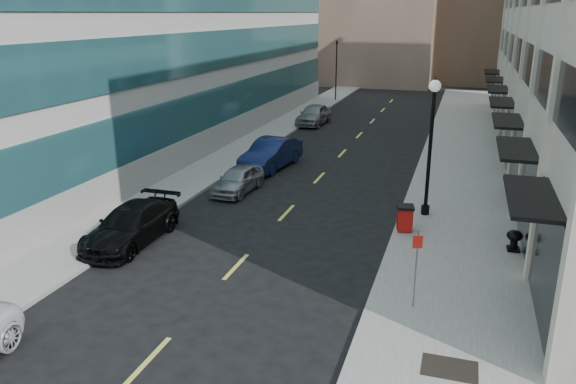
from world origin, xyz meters
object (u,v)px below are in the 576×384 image
Objects in this scene: traffic_signal at (337,44)px; car_silver_sedan at (238,179)px; urn_planter at (514,238)px; car_blue_sedan at (271,154)px; car_black_pickup at (131,225)px; lamppost at (431,136)px; sign_post at (417,258)px; trash_bin at (405,217)px; car_grey_sedan at (314,115)px.

car_silver_sedan is (2.19, -31.74, -5.05)m from traffic_signal.
car_blue_sedan is at bearing 145.01° from urn_planter.
car_blue_sedan reaches higher than car_black_pickup.
lamppost is 8.83m from sign_post.
urn_planter is at bearing 43.92° from sign_post.
car_blue_sedan is (0.06, 4.92, 0.20)m from car_silver_sedan.
car_blue_sedan is at bearing 108.02° from sign_post.
trash_bin is at bearing 22.14° from car_black_pickup.
car_blue_sedan is 4.76× the size of trash_bin.
lamppost is at bearing 30.79° from car_black_pickup.
traffic_signal is 1.35× the size of car_black_pickup.
car_silver_sedan is at bearing -83.07° from car_blue_sedan.
sign_post is at bearing -10.66° from car_black_pickup.
car_blue_sedan is at bearing 92.45° from car_silver_sedan.
urn_planter is at bearing -67.14° from traffic_signal.
trash_bin is at bearing -35.63° from car_blue_sedan.
lamppost is at bearing -58.95° from car_grey_sedan.
sign_post is at bearing -48.60° from car_blue_sedan.
traffic_signal reaches higher than car_grey_sedan.
sign_post is at bearing -120.39° from urn_planter.
lamppost is at bearing -2.41° from car_silver_sedan.
car_grey_sedan is at bearing 102.27° from trash_bin.
traffic_signal is 27.35m from car_blue_sedan.
traffic_signal is 43.13m from sign_post.
car_grey_sedan is 5.93× the size of urn_planter.
car_silver_sedan is at bearing 162.50° from urn_planter.
trash_bin is at bearing -17.23° from car_silver_sedan.
car_black_pickup is 4.68× the size of trash_bin.
car_black_pickup is 13.03m from lamppost.
car_blue_sedan is 1.08× the size of car_grey_sedan.
car_grey_sedan is at bearing -84.94° from traffic_signal.
trash_bin is 4.25m from urn_planter.
car_blue_sedan is 13.87m from car_grey_sedan.
car_black_pickup is 2.06× the size of sign_post.
traffic_signal is 34.72m from lamppost.
car_grey_sedan reaches higher than car_silver_sedan.
car_black_pickup is at bearing -87.90° from car_grey_sedan.
sign_post is at bearing -66.09° from car_grey_sedan.
urn_planter is at bearing -22.75° from trash_bin.
traffic_signal is 2.79× the size of sign_post.
traffic_signal is at bearing 98.14° from car_grey_sedan.
trash_bin is (10.93, -35.00, -4.98)m from traffic_signal.
car_blue_sedan is (2.26, -26.82, -4.86)m from traffic_signal.
traffic_signal is at bearing 90.39° from sign_post.
lamppost is (10.44, -19.67, 2.89)m from car_grey_sedan.
car_grey_sedan reaches higher than urn_planter.
sign_post is (9.71, -9.53, 1.09)m from car_silver_sedan.
traffic_signal is at bearing 90.94° from car_black_pickup.
traffic_signal is 39.20m from urn_planter.
trash_bin is 0.18× the size of lamppost.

